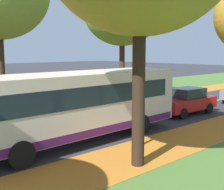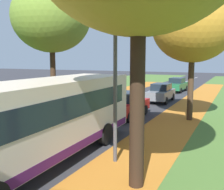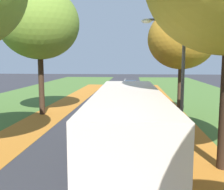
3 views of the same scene
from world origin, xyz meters
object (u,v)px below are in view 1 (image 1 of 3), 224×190
(streetlamp_right, at_px, (132,55))
(car_red_lead, at_px, (186,101))
(bus, at_px, (76,103))
(tree_left_mid, at_px, (122,11))

(streetlamp_right, bearing_deg, car_red_lead, 107.22)
(streetlamp_right, xyz_separation_m, bus, (-1.99, -1.35, -2.04))
(streetlamp_right, bearing_deg, tree_left_mid, 137.51)
(streetlamp_right, relative_size, bus, 0.57)
(bus, bearing_deg, tree_left_mid, 126.05)
(car_red_lead, bearing_deg, bus, -88.34)
(tree_left_mid, height_order, car_red_lead, tree_left_mid)
(streetlamp_right, xyz_separation_m, car_red_lead, (-2.24, 7.22, -2.92))
(tree_left_mid, bearing_deg, bus, -53.95)
(bus, bearing_deg, car_red_lead, 91.66)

